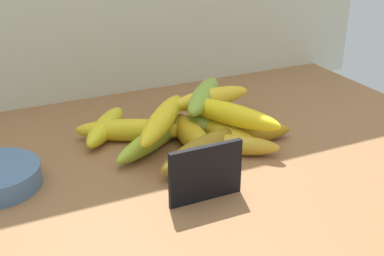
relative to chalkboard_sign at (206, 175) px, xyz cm
name	(u,v)px	position (x,y,z in cm)	size (l,w,h in cm)	color
counter_top	(179,182)	(-0.51, 8.14, -5.36)	(110.00, 76.00, 3.00)	#91623A
chalkboard_sign	(206,175)	(0.00, 0.00, 0.00)	(11.00, 1.80, 8.40)	black
banana_0	(220,131)	(10.86, 15.89, -2.14)	(18.79, 3.44, 3.44)	yellow
banana_1	(155,138)	(-0.56, 18.22, -2.08)	(20.42, 3.55, 3.55)	#9DB92F
banana_2	(201,151)	(4.24, 10.15, -1.79)	(18.36, 4.14, 4.14)	olive
banana_3	(133,130)	(-2.99, 22.39, -1.86)	(20.22, 4.00, 4.00)	yellow
banana_4	(191,135)	(5.31, 15.95, -1.75)	(17.83, 4.21, 4.21)	#BA9519
banana_5	(234,145)	(10.47, 10.39, -2.15)	(15.22, 3.41, 3.41)	gold
banana_6	(198,126)	(8.13, 19.14, -1.90)	(17.10, 3.92, 3.92)	#95AF38
banana_7	(106,126)	(-6.85, 26.24, -2.01)	(16.01, 3.70, 3.70)	yellow
banana_8	(209,116)	(12.07, 22.46, -1.89)	(17.24, 3.93, 3.93)	gold
banana_9	(249,135)	(14.73, 12.64, -2.24)	(16.07, 3.24, 3.24)	#AB7E16
banana_10	(163,119)	(0.68, 17.44, 1.56)	(20.65, 3.74, 3.74)	yellow
banana_11	(204,96)	(11.10, 22.95, 2.07)	(17.93, 4.00, 4.00)	#8AAD37
banana_12	(229,114)	(11.87, 14.80, 1.49)	(19.70, 3.81, 3.81)	yellow
banana_13	(211,98)	(11.97, 21.92, 1.85)	(16.36, 3.57, 3.57)	yellow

